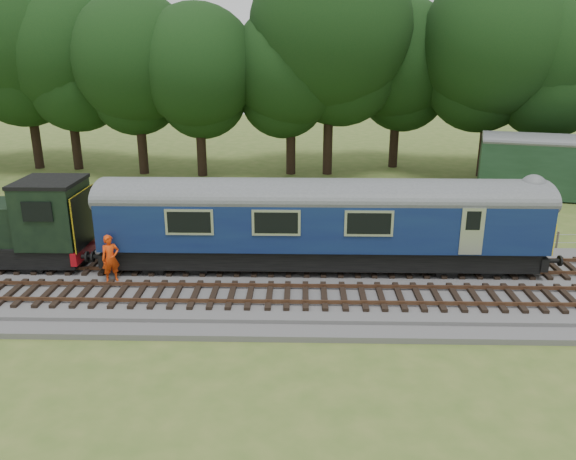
{
  "coord_description": "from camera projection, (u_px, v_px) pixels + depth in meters",
  "views": [
    {
      "loc": [
        1.88,
        -20.78,
        9.32
      ],
      "look_at": [
        1.34,
        1.4,
        2.0
      ],
      "focal_mm": 35.0,
      "sensor_mm": 36.0,
      "label": 1
    }
  ],
  "objects": [
    {
      "name": "ground",
      "position": [
        254.0,
        287.0,
        22.69
      ],
      "size": [
        120.0,
        120.0,
        0.0
      ],
      "primitive_type": "plane",
      "color": "#4C6926",
      "rests_on": "ground"
    },
    {
      "name": "ballast",
      "position": [
        254.0,
        283.0,
        22.64
      ],
      "size": [
        70.0,
        7.0,
        0.35
      ],
      "primitive_type": "cube",
      "color": "#4C4C4F",
      "rests_on": "ground"
    },
    {
      "name": "track_north",
      "position": [
        257.0,
        265.0,
        23.89
      ],
      "size": [
        67.2,
        2.4,
        0.21
      ],
      "color": "black",
      "rests_on": "ballast"
    },
    {
      "name": "track_south",
      "position": [
        250.0,
        295.0,
        21.04
      ],
      "size": [
        67.2,
        2.4,
        0.21
      ],
      "color": "black",
      "rests_on": "ballast"
    },
    {
      "name": "fence",
      "position": [
        262.0,
        249.0,
        26.96
      ],
      "size": [
        64.0,
        0.12,
        1.0
      ],
      "primitive_type": null,
      "color": "#6B6054",
      "rests_on": "ground"
    },
    {
      "name": "tree_line",
      "position": [
        277.0,
        171.0,
        43.58
      ],
      "size": [
        70.0,
        8.0,
        18.0
      ],
      "primitive_type": null,
      "color": "black",
      "rests_on": "ground"
    },
    {
      "name": "dmu_railcar",
      "position": [
        321.0,
        216.0,
        23.14
      ],
      "size": [
        18.05,
        2.86,
        3.88
      ],
      "color": "black",
      "rests_on": "ground"
    },
    {
      "name": "worker",
      "position": [
        111.0,
        259.0,
        22.13
      ],
      "size": [
        0.84,
        0.77,
        1.93
      ],
      "primitive_type": "imported",
      "rotation": [
        0.0,
        0.0,
        0.58
      ],
      "color": "#F5400C",
      "rests_on": "ballast"
    }
  ]
}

